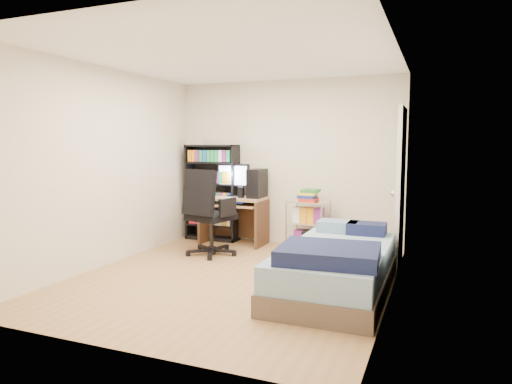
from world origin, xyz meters
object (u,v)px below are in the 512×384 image
at_px(bed, 336,266).
at_px(computer_desk, 241,201).
at_px(media_shelf, 212,191).
at_px(office_chair, 209,228).

bearing_deg(bed, computer_desk, 136.84).
bearing_deg(media_shelf, office_chair, -65.12).
relative_size(media_shelf, computer_desk, 1.29).
relative_size(media_shelf, bed, 0.75).
relative_size(computer_desk, office_chair, 1.03).
height_order(media_shelf, office_chair, media_shelf).
relative_size(computer_desk, bed, 0.58).
bearing_deg(computer_desk, office_chair, -97.49).
height_order(computer_desk, bed, computer_desk).
xyz_separation_m(media_shelf, computer_desk, (0.55, -0.11, -0.12)).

